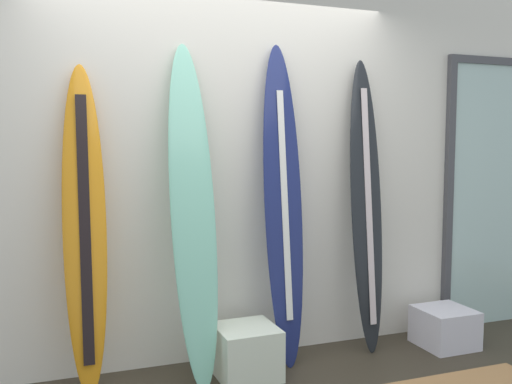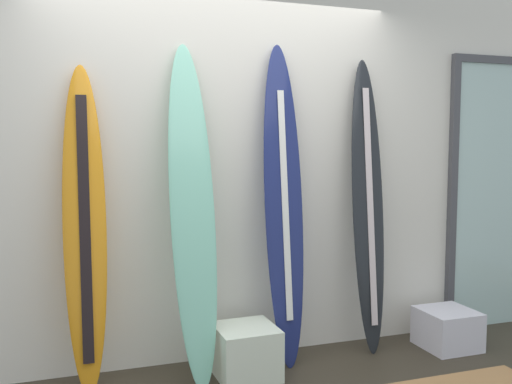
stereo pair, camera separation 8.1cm
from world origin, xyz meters
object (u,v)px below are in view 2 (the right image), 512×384
Objects in this scene: surfboard_seafoam at (193,212)px; surfboard_charcoal at (368,208)px; surfboard_navy at (284,204)px; display_block_left at (447,329)px; display_block_center at (246,351)px; glass_door at (510,189)px; surfboard_sunset at (85,230)px.

surfboard_seafoam reaches higher than surfboard_charcoal.
display_block_left is at bearing -7.00° from surfboard_navy.
display_block_center is 2.63m from glass_door.
surfboard_navy reaches higher than surfboard_sunset.
display_block_center is at bearing -15.83° from surfboard_seafoam.
display_block_left is at bearing -158.55° from glass_door.
display_block_left is at bearing -2.52° from surfboard_seafoam.
glass_door is at bearing 7.99° from display_block_center.
surfboard_seafoam is 0.65m from surfboard_navy.
display_block_center is (-1.58, -0.01, 0.02)m from display_block_left.
surfboard_sunset is 0.91× the size of surfboard_navy.
surfboard_sunset is 0.91× the size of glass_door.
display_block_left is 0.17× the size of glass_door.
glass_door reaches higher than surfboard_seafoam.
surfboard_seafoam reaches higher than display_block_left.
display_block_left is (1.25, -0.15, -0.96)m from surfboard_navy.
display_block_left is 1.35m from glass_door.
surfboard_seafoam is at bearing -174.84° from glass_door.
surfboard_sunset is 5.20× the size of display_block_left.
surfboard_navy reaches higher than display_block_left.
surfboard_charcoal is at bearing 0.36° from surfboard_sunset.
surfboard_seafoam is 0.98m from display_block_center.
display_block_center reaches higher than display_block_left.
surfboard_navy is at bearing 6.19° from surfboard_seafoam.
surfboard_navy is 5.71× the size of display_block_left.
glass_door is at bearing 2.96° from surfboard_sunset.
display_block_center is (-0.98, -0.18, -0.89)m from surfboard_charcoal.
surfboard_navy is 2.10m from glass_door.
display_block_center is at bearing -172.01° from glass_door.
surfboard_navy is 0.99× the size of glass_door.
surfboard_navy is (1.30, -0.00, 0.11)m from surfboard_sunset.
display_block_left is (2.55, -0.16, -0.85)m from surfboard_sunset.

